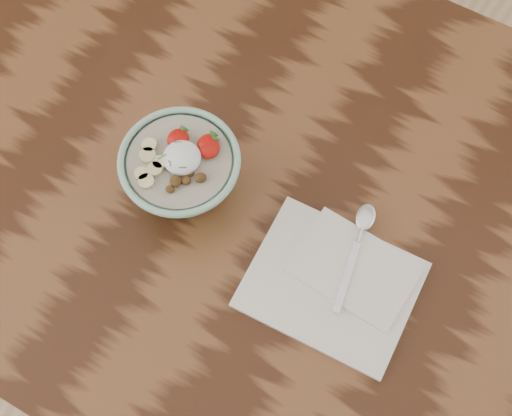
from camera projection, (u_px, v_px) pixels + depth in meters
The scene contains 4 objects.
table at pixel (202, 174), 117.87cm from camera, with size 160.00×90.00×75.00cm.
breakfast_bowl at pixel (182, 171), 101.19cm from camera, with size 17.12×17.12×11.70cm.
napkin at pixel (336, 281), 100.23cm from camera, with size 23.60×19.48×1.41cm.
spoon at pixel (361, 232), 101.92cm from camera, with size 4.95×17.15×0.89cm.
Camera 1 is at (33.28, -40.79, 171.70)cm, focal length 50.00 mm.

